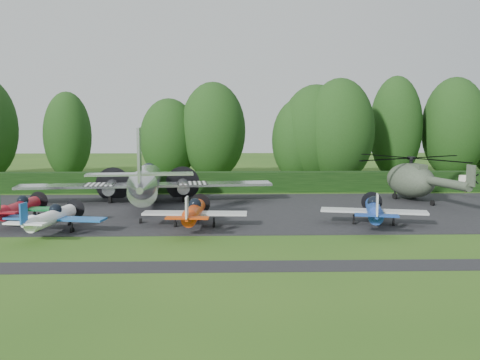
{
  "coord_description": "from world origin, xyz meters",
  "views": [
    {
      "loc": [
        3.43,
        -31.83,
        7.37
      ],
      "look_at": [
        4.61,
        9.81,
        2.5
      ],
      "focal_mm": 40.0,
      "sensor_mm": 36.0,
      "label": 1
    }
  ],
  "objects_px": {
    "light_plane_red": "(20,208)",
    "light_plane_orange": "(194,212)",
    "transport_plane": "(145,183)",
    "light_plane_blue": "(374,210)",
    "helicopter": "(411,177)",
    "sign_board": "(450,180)",
    "light_plane_white": "(52,217)"
  },
  "relations": [
    {
      "from": "light_plane_red",
      "to": "light_plane_orange",
      "type": "relative_size",
      "value": 0.95
    },
    {
      "from": "transport_plane",
      "to": "light_plane_blue",
      "type": "relative_size",
      "value": 2.88
    },
    {
      "from": "light_plane_orange",
      "to": "helicopter",
      "type": "relative_size",
      "value": 0.52
    },
    {
      "from": "transport_plane",
      "to": "light_plane_blue",
      "type": "distance_m",
      "value": 19.17
    },
    {
      "from": "light_plane_blue",
      "to": "sign_board",
      "type": "distance_m",
      "value": 20.86
    },
    {
      "from": "light_plane_red",
      "to": "helicopter",
      "type": "distance_m",
      "value": 32.36
    },
    {
      "from": "transport_plane",
      "to": "light_plane_white",
      "type": "bearing_deg",
      "value": -106.43
    },
    {
      "from": "transport_plane",
      "to": "light_plane_white",
      "type": "relative_size",
      "value": 3.12
    },
    {
      "from": "transport_plane",
      "to": "light_plane_blue",
      "type": "bearing_deg",
      "value": -23.18
    },
    {
      "from": "transport_plane",
      "to": "light_plane_blue",
      "type": "xyz_separation_m",
      "value": [
        16.81,
        -9.2,
        -0.79
      ]
    },
    {
      "from": "light_plane_blue",
      "to": "sign_board",
      "type": "bearing_deg",
      "value": 40.59
    },
    {
      "from": "transport_plane",
      "to": "sign_board",
      "type": "height_order",
      "value": "transport_plane"
    },
    {
      "from": "light_plane_white",
      "to": "light_plane_blue",
      "type": "xyz_separation_m",
      "value": [
        21.19,
        1.68,
        0.09
      ]
    },
    {
      "from": "transport_plane",
      "to": "light_plane_orange",
      "type": "xyz_separation_m",
      "value": [
        4.61,
        -9.57,
        -0.81
      ]
    },
    {
      "from": "helicopter",
      "to": "sign_board",
      "type": "distance_m",
      "value": 8.24
    },
    {
      "from": "light_plane_white",
      "to": "sign_board",
      "type": "height_order",
      "value": "light_plane_white"
    },
    {
      "from": "light_plane_white",
      "to": "sign_board",
      "type": "xyz_separation_m",
      "value": [
        33.56,
        18.47,
        0.11
      ]
    },
    {
      "from": "light_plane_blue",
      "to": "helicopter",
      "type": "distance_m",
      "value": 12.93
    },
    {
      "from": "light_plane_blue",
      "to": "helicopter",
      "type": "bearing_deg",
      "value": 47.15
    },
    {
      "from": "transport_plane",
      "to": "sign_board",
      "type": "distance_m",
      "value": 30.17
    },
    {
      "from": "transport_plane",
      "to": "light_plane_orange",
      "type": "bearing_deg",
      "value": -58.76
    },
    {
      "from": "transport_plane",
      "to": "helicopter",
      "type": "xyz_separation_m",
      "value": [
        23.22,
        1.98,
        0.17
      ]
    },
    {
      "from": "sign_board",
      "to": "transport_plane",
      "type": "bearing_deg",
      "value": 174.73
    },
    {
      "from": "light_plane_blue",
      "to": "sign_board",
      "type": "relative_size",
      "value": 2.46
    },
    {
      "from": "helicopter",
      "to": "sign_board",
      "type": "height_order",
      "value": "helicopter"
    },
    {
      "from": "light_plane_orange",
      "to": "helicopter",
      "type": "height_order",
      "value": "helicopter"
    },
    {
      "from": "helicopter",
      "to": "light_plane_white",
      "type": "bearing_deg",
      "value": -140.48
    },
    {
      "from": "transport_plane",
      "to": "sign_board",
      "type": "relative_size",
      "value": 7.08
    },
    {
      "from": "light_plane_white",
      "to": "sign_board",
      "type": "bearing_deg",
      "value": 18.91
    },
    {
      "from": "light_plane_blue",
      "to": "light_plane_orange",
      "type": "bearing_deg",
      "value": 168.76
    },
    {
      "from": "light_plane_orange",
      "to": "light_plane_blue",
      "type": "distance_m",
      "value": 12.2
    },
    {
      "from": "light_plane_orange",
      "to": "helicopter",
      "type": "xyz_separation_m",
      "value": [
        18.61,
        11.56,
        0.99
      ]
    }
  ]
}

